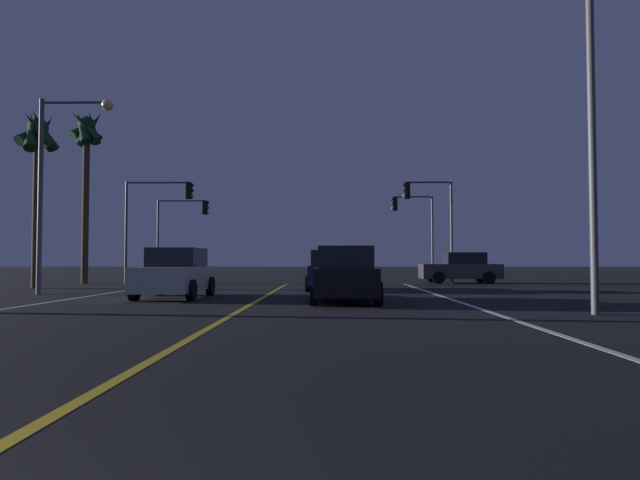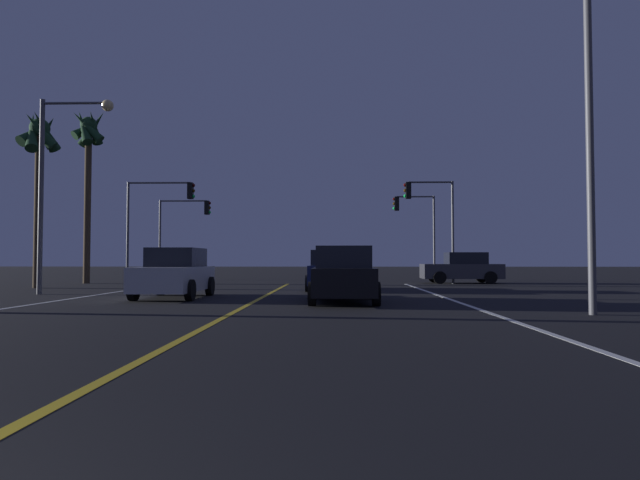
# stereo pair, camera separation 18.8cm
# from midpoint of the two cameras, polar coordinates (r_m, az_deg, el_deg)

# --- Properties ---
(lane_edge_right) EXTENTS (0.16, 33.85, 0.01)m
(lane_edge_right) POSITION_cam_midpoint_polar(r_m,az_deg,el_deg) (12.74, 19.43, -7.80)
(lane_edge_right) COLOR silver
(lane_edge_right) RESTS_ON ground
(lane_center_divider) EXTENTS (0.16, 33.85, 0.01)m
(lane_center_divider) POSITION_cam_midpoint_polar(r_m,az_deg,el_deg) (12.37, -9.73, -8.07)
(lane_center_divider) COLOR gold
(lane_center_divider) RESTS_ON ground
(car_oncoming) EXTENTS (2.02, 4.30, 1.70)m
(car_oncoming) POSITION_cam_midpoint_polar(r_m,az_deg,el_deg) (19.10, -14.73, -3.45)
(car_oncoming) COLOR black
(car_oncoming) RESTS_ON ground
(car_ahead_far) EXTENTS (2.02, 4.30, 1.70)m
(car_ahead_far) POSITION_cam_midpoint_polar(r_m,az_deg,el_deg) (23.20, 1.35, -3.26)
(car_ahead_far) COLOR black
(car_ahead_far) RESTS_ON ground
(car_crossing_side) EXTENTS (4.30, 2.02, 1.70)m
(car_crossing_side) POSITION_cam_midpoint_polar(r_m,az_deg,el_deg) (30.93, 14.91, -2.90)
(car_crossing_side) COLOR black
(car_crossing_side) RESTS_ON ground
(car_lead_same_lane) EXTENTS (2.02, 4.30, 1.70)m
(car_lead_same_lane) POSITION_cam_midpoint_polar(r_m,az_deg,el_deg) (16.53, 2.79, -3.74)
(car_lead_same_lane) COLOR black
(car_lead_same_lane) RESTS_ON ground
(traffic_light_near_right) EXTENTS (2.72, 0.36, 5.57)m
(traffic_light_near_right) POSITION_cam_midpoint_polar(r_m,az_deg,el_deg) (30.09, 11.64, 3.32)
(traffic_light_near_right) COLOR #4C4C51
(traffic_light_near_right) RESTS_ON ground
(traffic_light_near_left) EXTENTS (3.79, 0.36, 5.59)m
(traffic_light_near_left) POSITION_cam_midpoint_polar(r_m,az_deg,el_deg) (31.12, -16.32, 3.31)
(traffic_light_near_left) COLOR #4C4C51
(traffic_light_near_left) RESTS_ON ground
(traffic_light_far_right) EXTENTS (2.72, 0.36, 5.42)m
(traffic_light_far_right) POSITION_cam_midpoint_polar(r_m,az_deg,el_deg) (35.49, 10.06, 2.32)
(traffic_light_far_right) COLOR #4C4C51
(traffic_light_far_right) RESTS_ON ground
(traffic_light_far_left) EXTENTS (3.41, 0.36, 5.19)m
(traffic_light_far_left) POSITION_cam_midpoint_polar(r_m,az_deg,el_deg) (36.39, -13.88, 2.05)
(traffic_light_far_left) COLOR #4C4C51
(traffic_light_far_left) RESTS_ON ground
(street_lamp_right_near) EXTENTS (1.87, 0.44, 8.58)m
(street_lamp_right_near) POSITION_cam_midpoint_polar(r_m,az_deg,el_deg) (14.78, 25.39, 14.09)
(street_lamp_right_near) COLOR #4C4C51
(street_lamp_right_near) RESTS_ON ground
(street_lamp_left_mid) EXTENTS (2.80, 0.44, 7.38)m
(street_lamp_left_mid) POSITION_cam_midpoint_polar(r_m,az_deg,el_deg) (22.78, -25.50, 6.91)
(street_lamp_left_mid) COLOR #4C4C51
(street_lamp_left_mid) RESTS_ON ground
(palm_tree_left_mid) EXTENTS (1.91, 2.15, 8.36)m
(palm_tree_left_mid) POSITION_cam_midpoint_polar(r_m,az_deg,el_deg) (28.47, -27.30, 8.75)
(palm_tree_left_mid) COLOR #473826
(palm_tree_left_mid) RESTS_ON ground
(palm_tree_left_far) EXTENTS (2.12, 2.00, 9.71)m
(palm_tree_left_far) POSITION_cam_midpoint_polar(r_m,az_deg,el_deg) (32.91, -23.03, 9.25)
(palm_tree_left_far) COLOR #473826
(palm_tree_left_far) RESTS_ON ground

